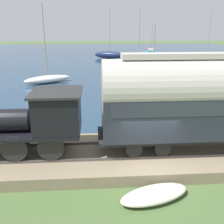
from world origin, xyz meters
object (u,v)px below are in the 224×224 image
at_px(sailboat_white, 48,79).
at_px(beached_dinghy, 154,195).
at_px(sailboat_gray, 153,75).
at_px(sailboat_navy, 110,55).
at_px(sailboat_yellow, 138,62).
at_px(sailboat_black, 206,60).
at_px(rowboat_far_out, 25,128).
at_px(steam_locomotive, 31,118).
at_px(sailboat_teal, 151,53).
at_px(passenger_coach, 211,98).

distance_m(sailboat_white, beached_dinghy, 22.93).
height_order(sailboat_gray, sailboat_navy, sailboat_navy).
bearing_deg(sailboat_white, sailboat_gray, -113.80).
bearing_deg(sailboat_gray, sailboat_yellow, -4.28).
xyz_separation_m(sailboat_white, sailboat_black, (14.61, -24.83, 0.05)).
bearing_deg(sailboat_black, sailboat_gray, 138.89).
xyz_separation_m(sailboat_yellow, rowboat_far_out, (-25.42, 11.40, -0.51)).
xyz_separation_m(sailboat_gray, sailboat_white, (-0.99, 12.37, -0.12)).
relative_size(steam_locomotive, sailboat_teal, 0.98).
xyz_separation_m(sailboat_navy, rowboat_far_out, (-36.82, 7.62, -0.48)).
xyz_separation_m(sailboat_navy, sailboat_yellow, (-11.40, -3.78, 0.03)).
xyz_separation_m(passenger_coach, sailboat_navy, (40.88, 2.22, -2.40)).
xyz_separation_m(steam_locomotive, beached_dinghy, (-3.10, -5.09, -2.12)).
relative_size(steam_locomotive, sailboat_gray, 0.97).
bearing_deg(beached_dinghy, sailboat_black, -25.55).
height_order(sailboat_gray, sailboat_teal, sailboat_gray).
distance_m(sailboat_gray, sailboat_black, 18.46).
bearing_deg(passenger_coach, steam_locomotive, 90.00).
bearing_deg(sailboat_navy, passenger_coach, -154.90).
bearing_deg(sailboat_gray, sailboat_navy, 5.53).
xyz_separation_m(steam_locomotive, sailboat_teal, (44.60, -15.13, -1.72)).
height_order(passenger_coach, beached_dinghy, passenger_coach).
bearing_deg(sailboat_teal, steam_locomotive, 174.66).
bearing_deg(passenger_coach, sailboat_yellow, -3.03).
relative_size(sailboat_gray, beached_dinghy, 2.16).
xyz_separation_m(rowboat_far_out, beached_dinghy, (-7.16, -6.59, -0.03)).
bearing_deg(sailboat_white, steam_locomotive, 158.97).
distance_m(sailboat_navy, sailboat_white, 23.88).
height_order(passenger_coach, sailboat_white, sailboat_white).
relative_size(sailboat_navy, sailboat_black, 1.15).
bearing_deg(steam_locomotive, rowboat_far_out, 20.29).
height_order(sailboat_black, rowboat_far_out, sailboat_black).
bearing_deg(sailboat_navy, sailboat_teal, -45.59).
bearing_deg(sailboat_teal, sailboat_gray, -178.23).
xyz_separation_m(sailboat_navy, beached_dinghy, (-43.98, 1.03, -0.51)).
distance_m(rowboat_far_out, beached_dinghy, 9.73).
relative_size(sailboat_white, beached_dinghy, 2.86).
distance_m(sailboat_yellow, sailboat_teal, 16.00).
distance_m(steam_locomotive, rowboat_far_out, 4.81).
bearing_deg(sailboat_teal, rowboat_far_out, 171.09).
distance_m(sailboat_yellow, beached_dinghy, 32.94).
bearing_deg(sailboat_yellow, sailboat_teal, -4.03).
xyz_separation_m(sailboat_yellow, sailboat_black, (3.70, -12.54, -0.22)).
xyz_separation_m(sailboat_navy, sailboat_teal, (3.72, -9.01, -0.10)).
xyz_separation_m(steam_locomotive, sailboat_yellow, (29.48, -9.90, -1.59)).
relative_size(sailboat_teal, sailboat_black, 0.75).
bearing_deg(sailboat_white, passenger_coach, -178.35).
bearing_deg(sailboat_yellow, sailboat_navy, 33.40).
relative_size(sailboat_navy, rowboat_far_out, 5.30).
relative_size(passenger_coach, sailboat_teal, 1.65).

